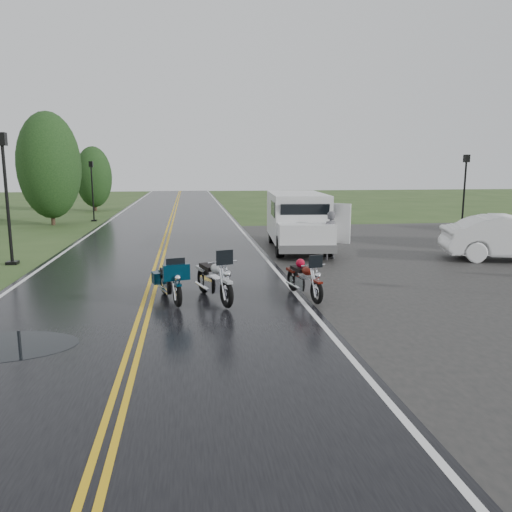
{
  "coord_description": "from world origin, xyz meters",
  "views": [
    {
      "loc": [
        1.04,
        -10.87,
        3.32
      ],
      "look_at": [
        2.8,
        2.0,
        1.0
      ],
      "focal_mm": 35.0,
      "sensor_mm": 36.0,
      "label": 1
    }
  ],
  "objects": [
    {
      "name": "parking_pad",
      "position": [
        11.0,
        5.0,
        0.01
      ],
      "size": [
        14.0,
        24.0,
        0.03
      ],
      "primitive_type": "cube",
      "color": "black",
      "rests_on": "ground"
    },
    {
      "name": "motorcycle_teal",
      "position": [
        0.75,
        0.66,
        0.59
      ],
      "size": [
        1.2,
        2.1,
        1.17
      ],
      "primitive_type": null,
      "rotation": [
        0.0,
        0.0,
        0.26
      ],
      "color": "#042435",
      "rests_on": "ground"
    },
    {
      "name": "van_white",
      "position": [
        4.37,
        6.99,
        1.16
      ],
      "size": [
        2.73,
        6.09,
        2.32
      ],
      "primitive_type": null,
      "rotation": [
        0.0,
        0.0,
        -0.09
      ],
      "color": "silver",
      "rests_on": "ground"
    },
    {
      "name": "road",
      "position": [
        0.0,
        10.0,
        0.02
      ],
      "size": [
        8.0,
        100.0,
        0.04
      ],
      "primitive_type": "cube",
      "color": "black",
      "rests_on": "ground"
    },
    {
      "name": "motorcycle_red",
      "position": [
        4.07,
        0.48,
        0.58
      ],
      "size": [
        1.09,
        2.08,
        1.17
      ],
      "primitive_type": null,
      "rotation": [
        0.0,
        0.0,
        0.2
      ],
      "color": "#551009",
      "rests_on": "ground"
    },
    {
      "name": "lamp_post_near_left",
      "position": [
        -5.03,
        7.07,
        2.25
      ],
      "size": [
        0.39,
        0.39,
        4.51
      ],
      "primitive_type": null,
      "color": "black",
      "rests_on": "ground"
    },
    {
      "name": "lamp_post_far_right",
      "position": [
        14.86,
        12.75,
        1.99
      ],
      "size": [
        0.34,
        0.34,
        3.98
      ],
      "primitive_type": null,
      "color": "black",
      "rests_on": "ground"
    },
    {
      "name": "ground",
      "position": [
        0.0,
        0.0,
        0.0
      ],
      "size": [
        120.0,
        120.0,
        0.0
      ],
      "primitive_type": "plane",
      "color": "#2D471E",
      "rests_on": "ground"
    },
    {
      "name": "person_at_van",
      "position": [
        6.06,
        6.36,
        0.87
      ],
      "size": [
        0.76,
        0.67,
        1.74
      ],
      "primitive_type": "imported",
      "rotation": [
        0.0,
        0.0,
        3.64
      ],
      "color": "#4D4D52",
      "rests_on": "ground"
    },
    {
      "name": "tree_left_mid",
      "position": [
        -6.74,
        19.31,
        2.75
      ],
      "size": [
        3.52,
        3.52,
        5.5
      ],
      "primitive_type": null,
      "color": "#1E3D19",
      "rests_on": "ground"
    },
    {
      "name": "tree_left_far",
      "position": [
        -5.99,
        28.72,
        2.08
      ],
      "size": [
        2.7,
        2.7,
        4.16
      ],
      "primitive_type": null,
      "color": "#1E3D19",
      "rests_on": "ground"
    },
    {
      "name": "motorcycle_silver",
      "position": [
        1.89,
        0.42,
        0.67
      ],
      "size": [
        1.46,
        2.42,
        1.34
      ],
      "primitive_type": null,
      "rotation": [
        0.0,
        0.0,
        0.3
      ],
      "color": "#9EA1A5",
      "rests_on": "ground"
    },
    {
      "name": "lamp_post_far_left",
      "position": [
        -4.76,
        21.08,
        1.86
      ],
      "size": [
        0.32,
        0.32,
        3.71
      ],
      "primitive_type": null,
      "color": "black",
      "rests_on": "ground"
    }
  ]
}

